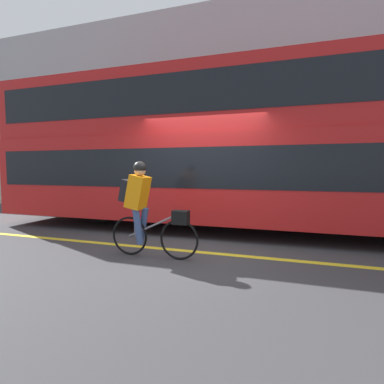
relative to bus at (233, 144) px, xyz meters
The scene contains 6 objects.
ground_plane 2.79m from the bus, 102.02° to the right, with size 80.00×80.00×0.00m, color #38383A.
road_center_line 2.89m from the bus, 101.19° to the right, with size 50.00×0.14×0.01m, color yellow.
sidewalk_curb 3.74m from the bus, 97.19° to the left, with size 60.00×1.72×0.15m.
building_facade 4.54m from the bus, 95.46° to the left, with size 60.00×0.30×7.52m.
bus is the anchor object (origin of this frame).
cyclist_on_bike 2.96m from the bus, 111.25° to the right, with size 1.54×0.32×1.58m.
Camera 1 is at (1.70, -5.04, 1.46)m, focal length 28.00 mm.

